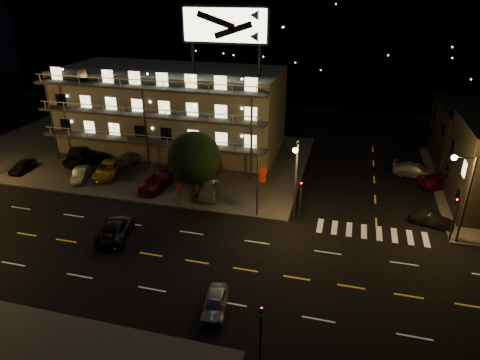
% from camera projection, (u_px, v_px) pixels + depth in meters
% --- Properties ---
extents(ground, '(140.00, 140.00, 0.00)m').
position_uv_depth(ground, '(174.00, 258.00, 34.59)').
color(ground, black).
rests_on(ground, ground).
extents(curb_nw, '(44.00, 24.00, 0.15)m').
position_uv_depth(curb_nw, '(134.00, 154.00, 55.37)').
color(curb_nw, '#3D3D3A').
rests_on(curb_nw, ground).
extents(motel, '(28.00, 13.80, 18.10)m').
position_uv_depth(motel, '(172.00, 109.00, 55.63)').
color(motel, gray).
rests_on(motel, ground).
extents(hill_backdrop, '(120.00, 25.00, 24.00)m').
position_uv_depth(hill_backdrop, '(270.00, 28.00, 91.49)').
color(hill_backdrop, black).
rests_on(hill_backdrop, ground).
extents(streetlight_nc, '(0.44, 1.92, 8.00)m').
position_uv_depth(streetlight_nc, '(296.00, 175.00, 37.50)').
color(streetlight_nc, '#2D2D30').
rests_on(streetlight_nc, ground).
extents(streetlight_ne, '(1.92, 0.44, 8.00)m').
position_uv_depth(streetlight_ne, '(464.00, 191.00, 34.64)').
color(streetlight_ne, '#2D2D30').
rests_on(streetlight_ne, ground).
extents(signal_nw, '(0.20, 0.27, 4.60)m').
position_uv_depth(signal_nw, '(300.00, 197.00, 38.87)').
color(signal_nw, '#2D2D30').
rests_on(signal_nw, ground).
extents(signal_sw, '(0.20, 0.27, 4.60)m').
position_uv_depth(signal_sw, '(260.00, 330.00, 23.96)').
color(signal_sw, '#2D2D30').
rests_on(signal_sw, ground).
extents(signal_ne, '(0.27, 0.20, 4.60)m').
position_uv_depth(signal_ne, '(455.00, 215.00, 35.85)').
color(signal_ne, '#2D2D30').
rests_on(signal_ne, ground).
extents(banner_north, '(0.83, 0.16, 6.40)m').
position_uv_depth(banner_north, '(258.00, 184.00, 39.34)').
color(banner_north, '#2D2D30').
rests_on(banner_north, ground).
extents(stop_sign, '(0.91, 0.11, 2.61)m').
position_uv_depth(stop_sign, '(178.00, 190.00, 42.09)').
color(stop_sign, '#2D2D30').
rests_on(stop_sign, ground).
extents(tree, '(5.53, 5.33, 6.97)m').
position_uv_depth(tree, '(194.00, 159.00, 42.54)').
color(tree, black).
rests_on(tree, curb_nw).
extents(lot_car_0, '(1.66, 3.82, 1.28)m').
position_uv_depth(lot_car_0, '(23.00, 166.00, 49.97)').
color(lot_car_0, black).
rests_on(lot_car_0, curb_nw).
extents(lot_car_1, '(2.58, 4.19, 1.30)m').
position_uv_depth(lot_car_1, '(81.00, 174.00, 47.85)').
color(lot_car_1, gray).
rests_on(lot_car_1, curb_nw).
extents(lot_car_2, '(3.62, 5.74, 1.48)m').
position_uv_depth(lot_car_2, '(108.00, 169.00, 48.91)').
color(lot_car_2, gold).
rests_on(lot_car_2, curb_nw).
extents(lot_car_3, '(2.48, 5.33, 1.51)m').
position_uv_depth(lot_car_3, '(156.00, 182.00, 45.76)').
color(lot_car_3, '#530B0F').
rests_on(lot_car_3, curb_nw).
extents(lot_car_4, '(2.53, 4.75, 1.54)m').
position_uv_depth(lot_car_4, '(209.00, 189.00, 44.12)').
color(lot_car_4, gray).
rests_on(lot_car_4, curb_nw).
extents(lot_car_5, '(2.66, 4.63, 1.44)m').
position_uv_depth(lot_car_5, '(79.00, 152.00, 53.91)').
color(lot_car_5, black).
rests_on(lot_car_5, curb_nw).
extents(lot_car_6, '(4.28, 6.04, 1.53)m').
position_uv_depth(lot_car_6, '(86.00, 158.00, 51.85)').
color(lot_car_6, black).
rests_on(lot_car_6, curb_nw).
extents(lot_car_7, '(2.80, 4.56, 1.23)m').
position_uv_depth(lot_car_7, '(131.00, 157.00, 52.65)').
color(lot_car_7, gray).
rests_on(lot_car_7, curb_nw).
extents(lot_car_8, '(3.13, 4.72, 1.49)m').
position_uv_depth(lot_car_8, '(186.00, 162.00, 50.71)').
color(lot_car_8, black).
rests_on(lot_car_8, curb_nw).
extents(lot_car_9, '(1.70, 4.49, 1.46)m').
position_uv_depth(lot_car_9, '(212.00, 170.00, 48.82)').
color(lot_car_9, '#530B0F').
rests_on(lot_car_9, curb_nw).
extents(side_car_0, '(3.96, 2.31, 1.23)m').
position_uv_depth(side_car_0, '(432.00, 220.00, 39.02)').
color(side_car_0, black).
rests_on(side_car_0, ground).
extents(side_car_1, '(5.84, 4.37, 1.47)m').
position_uv_depth(side_car_1, '(443.00, 181.00, 46.44)').
color(side_car_1, '#530B0F').
rests_on(side_car_1, ground).
extents(side_car_2, '(5.35, 2.81, 1.48)m').
position_uv_depth(side_car_2, '(416.00, 170.00, 48.98)').
color(side_car_2, gray).
rests_on(side_car_2, ground).
extents(side_car_3, '(3.95, 1.89, 1.30)m').
position_uv_depth(side_car_3, '(407.00, 143.00, 57.49)').
color(side_car_3, black).
rests_on(side_car_3, ground).
extents(road_car_east, '(2.10, 4.01, 1.30)m').
position_uv_depth(road_car_east, '(215.00, 303.00, 28.76)').
color(road_car_east, gray).
rests_on(road_car_east, ground).
extents(road_car_west, '(3.68, 5.75, 1.47)m').
position_uv_depth(road_car_west, '(116.00, 229.00, 37.30)').
color(road_car_west, black).
rests_on(road_car_west, ground).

